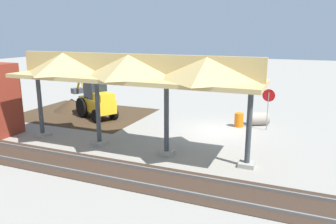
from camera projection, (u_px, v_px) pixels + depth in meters
ground_plane at (217, 131)px, 20.07m from camera, size 120.00×120.00×0.00m
dirt_work_zone at (84, 114)px, 24.36m from camera, size 9.22×7.00×0.01m
platform_canopy at (129, 69)px, 16.00m from camera, size 12.99×3.20×4.90m
rail_tracks at (171, 182)px, 13.19m from camera, size 60.00×2.58×0.15m
stop_sign at (268, 101)px, 19.85m from camera, size 0.76×0.12×2.57m
backhoe at (96, 100)px, 23.01m from camera, size 5.02×3.44×2.82m
dirt_mound at (72, 110)px, 25.51m from camera, size 5.51×5.51×1.82m
concrete_pipe at (259, 119)px, 21.38m from camera, size 1.42×1.29×0.84m
traffic_barrel at (239, 120)px, 20.94m from camera, size 0.56×0.56×0.90m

